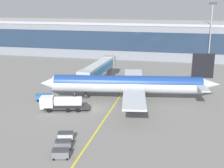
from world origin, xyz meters
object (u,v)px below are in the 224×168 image
pushback_tug (43,97)px  main_airliner (129,84)px  baggage_cart_1 (63,144)px  fuel_tanker (62,103)px  baggage_cart_2 (66,136)px  baggage_cart_0 (61,154)px

pushback_tug → main_airliner: bearing=11.5°
pushback_tug → baggage_cart_1: baggage_cart_1 is taller
main_airliner → fuel_tanker: main_airliner is taller
pushback_tug → baggage_cart_1: (14.12, -23.01, -0.07)m
main_airliner → baggage_cart_2: bearing=-106.6°
fuel_tanker → baggage_cart_0: 21.57m
baggage_cart_0 → baggage_cart_2: size_ratio=1.00×
baggage_cart_0 → baggage_cart_1: (-0.77, 3.11, 0.00)m
main_airliner → pushback_tug: 21.22m
baggage_cart_1 → fuel_tanker: bearing=112.0°
main_airliner → baggage_cart_2: size_ratio=14.73×
main_airliner → pushback_tug: bearing=-168.5°
baggage_cart_0 → baggage_cart_1: size_ratio=1.00×
fuel_tanker → pushback_tug: bearing=140.4°
baggage_cart_1 → baggage_cart_0: bearing=-76.0°
baggage_cart_1 → baggage_cart_2: (-0.77, 3.11, 0.00)m
pushback_tug → baggage_cart_2: baggage_cart_2 is taller
pushback_tug → baggage_cart_1: bearing=-58.5°
pushback_tug → baggage_cart_2: (13.34, -19.90, -0.07)m
fuel_tanker → pushback_tug: size_ratio=2.52×
fuel_tanker → pushback_tug: 9.42m
main_airliner → baggage_cart_0: (-5.65, -30.31, -3.36)m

